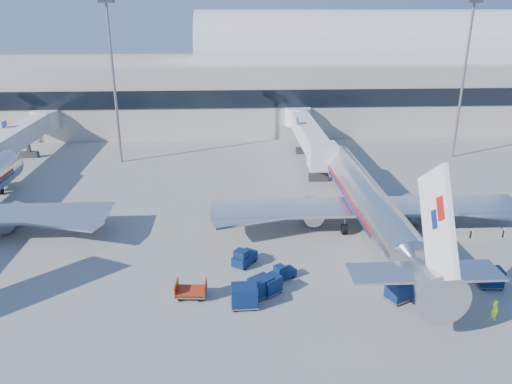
{
  "coord_description": "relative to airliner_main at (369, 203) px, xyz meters",
  "views": [
    {
      "loc": [
        -3.91,
        -41.61,
        21.56
      ],
      "look_at": [
        -1.37,
        6.0,
        3.77
      ],
      "focal_mm": 35.0,
      "sensor_mm": 36.0,
      "label": 1
    }
  ],
  "objects": [
    {
      "name": "mast_west",
      "position": [
        -30.0,
        25.49,
        11.87
      ],
      "size": [
        2.0,
        1.2,
        22.6
      ],
      "color": "slate",
      "rests_on": "ground"
    },
    {
      "name": "cart_train_a",
      "position": [
        -10.94,
        -11.64,
        -2.13
      ],
      "size": [
        2.12,
        2.06,
        1.49
      ],
      "rotation": [
        0.0,
        0.0,
        0.68
      ],
      "color": "#091C46",
      "rests_on": "ground"
    },
    {
      "name": "cart_train_b",
      "position": [
        -11.71,
        -11.97,
        -2.08
      ],
      "size": [
        2.26,
        2.18,
        1.59
      ],
      "rotation": [
        0.0,
        0.0,
        0.65
      ],
      "color": "#091C46",
      "rests_on": "ground"
    },
    {
      "name": "cart_train_c",
      "position": [
        -13.05,
        -13.46,
        -1.96
      ],
      "size": [
        2.12,
        1.65,
        1.81
      ],
      "rotation": [
        0.0,
        0.0,
        0.04
      ],
      "color": "#091C46",
      "rests_on": "ground"
    },
    {
      "name": "jetbridge_near",
      "position": [
        -2.4,
        26.3,
        1.0
      ],
      "size": [
        4.4,
        27.5,
        6.25
      ],
      "color": "silver",
      "rests_on": "ground"
    },
    {
      "name": "mast_east",
      "position": [
        20.0,
        25.49,
        11.87
      ],
      "size": [
        2.0,
        1.2,
        22.6
      ],
      "color": "slate",
      "rests_on": "ground"
    },
    {
      "name": "terminal",
      "position": [
        -23.6,
        51.46,
        4.6
      ],
      "size": [
        170.0,
        28.15,
        21.0
      ],
      "color": "#B2AA9E",
      "rests_on": "ground"
    },
    {
      "name": "cart_solo_near",
      "position": [
        -0.97,
        -13.15,
        -2.01
      ],
      "size": [
        2.41,
        2.21,
        1.72
      ],
      "rotation": [
        0.0,
        0.0,
        0.46
      ],
      "color": "#091C46",
      "rests_on": "ground"
    },
    {
      "name": "barrier_near",
      "position": [
        8.0,
        -2.51,
        -2.48
      ],
      "size": [
        3.0,
        0.55,
        0.9
      ],
      "primitive_type": "cube",
      "color": "#9E9E96",
      "rests_on": "ground"
    },
    {
      "name": "ramp_worker",
      "position": [
        5.17,
        -16.01,
        -2.14
      ],
      "size": [
        0.47,
        0.63,
        1.57
      ],
      "primitive_type": "imported",
      "rotation": [
        0.0,
        0.0,
        1.75
      ],
      "color": "#9EF81A",
      "rests_on": "ground"
    },
    {
      "name": "tug_left",
      "position": [
        -12.89,
        -6.85,
        -2.19
      ],
      "size": [
        2.42,
        2.74,
        1.61
      ],
      "rotation": [
        0.0,
        0.0,
        0.97
      ],
      "color": "#091C46",
      "rests_on": "ground"
    },
    {
      "name": "cart_open_red",
      "position": [
        -17.17,
        -11.87,
        -2.46
      ],
      "size": [
        2.52,
        1.86,
        0.64
      ],
      "rotation": [
        0.0,
        0.0,
        -0.07
      ],
      "color": "slate",
      "rests_on": "ground"
    },
    {
      "name": "jetbridge_mid",
      "position": [
        -44.4,
        26.3,
        1.0
      ],
      "size": [
        4.4,
        27.5,
        6.25
      ],
      "color": "silver",
      "rests_on": "ground"
    },
    {
      "name": "tug_lead",
      "position": [
        -9.67,
        -9.42,
        -2.33
      ],
      "size": [
        2.23,
        1.91,
        1.31
      ],
      "rotation": [
        0.0,
        0.0,
        0.56
      ],
      "color": "#091C46",
      "rests_on": "ground"
    },
    {
      "name": "barrier_mid",
      "position": [
        11.3,
        -2.51,
        -2.48
      ],
      "size": [
        3.0,
        0.55,
        0.9
      ],
      "primitive_type": "cube",
      "color": "#9E9E96",
      "rests_on": "ground"
    },
    {
      "name": "cart_solo_far",
      "position": [
        7.09,
        -11.6,
        -2.06
      ],
      "size": [
        1.97,
        1.57,
        1.63
      ],
      "rotation": [
        0.0,
        0.0,
        -0.09
      ],
      "color": "#091C46",
      "rests_on": "ground"
    },
    {
      "name": "tug_right",
      "position": [
        2.0,
        -9.4,
        -2.15
      ],
      "size": [
        2.68,
        2.81,
        1.69
      ],
      "rotation": [
        0.0,
        0.0,
        -0.86
      ],
      "color": "#091C46",
      "rests_on": "ground"
    },
    {
      "name": "airliner_main",
      "position": [
        0.0,
        0.0,
        0.0
      ],
      "size": [
        32.0,
        37.26,
        12.07
      ],
      "color": "silver",
      "rests_on": "ground"
    },
    {
      "name": "ground",
      "position": [
        -10.0,
        -4.51,
        -2.93
      ],
      "size": [
        260.0,
        260.0,
        0.0
      ],
      "primitive_type": "plane",
      "color": "gray",
      "rests_on": "ground"
    }
  ]
}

